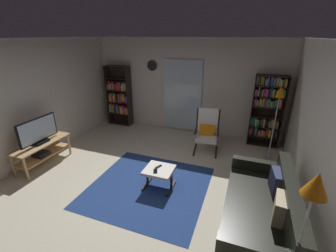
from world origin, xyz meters
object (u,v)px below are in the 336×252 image
ottoman (159,172)px  leather_sofa (262,211)px  bookshelf_near_tv (119,97)px  cell_phone (155,171)px  tv_remote (158,167)px  floor_lamp_by_shelf (278,104)px  television (38,132)px  floor_lamp_by_sofa (312,200)px  tv_stand (42,150)px  wall_clock (152,66)px  bookshelf_near_sofa (267,109)px  lounge_armchair (207,130)px

ottoman → leather_sofa: bearing=-11.7°
bookshelf_near_tv → leather_sofa: size_ratio=0.92×
cell_phone → tv_remote: bearing=68.3°
cell_phone → floor_lamp_by_shelf: floor_lamp_by_shelf is taller
leather_sofa → cell_phone: (-1.79, 0.27, 0.10)m
television → floor_lamp_by_sofa: 4.83m
tv_stand → cell_phone: size_ratio=8.86×
bookshelf_near_tv → ottoman: bearing=-47.4°
television → bookshelf_near_tv: 2.76m
leather_sofa → ottoman: 1.80m
television → leather_sofa: bearing=-2.9°
floor_lamp_by_sofa → tv_remote: bearing=145.9°
bookshelf_near_tv → wall_clock: bearing=7.2°
leather_sofa → wall_clock: size_ratio=6.84×
television → wall_clock: size_ratio=3.12×
floor_lamp_by_sofa → floor_lamp_by_shelf: size_ratio=0.95×
bookshelf_near_sofa → bookshelf_near_tv: bearing=179.5°
television → floor_lamp_by_sofa: size_ratio=0.57×
leather_sofa → tv_remote: size_ratio=13.78×
leather_sofa → wall_clock: 4.64m
bookshelf_near_tv → television: bearing=-95.5°
tv_remote → cell_phone: size_ratio=1.03×
cell_phone → wall_clock: bearing=91.9°
television → floor_lamp_by_shelf: size_ratio=0.54×
tv_stand → cell_phone: (2.63, 0.05, 0.05)m
wall_clock → cell_phone: bearing=-65.5°
tv_stand → tv_remote: 2.64m
tv_stand → wall_clock: bearing=65.1°
lounge_armchair → tv_remote: bearing=-107.9°
tv_stand → bookshelf_near_tv: bearing=84.5°
floor_lamp_by_shelf → floor_lamp_by_sofa: bearing=-89.4°
tv_stand → lounge_armchair: lounge_armchair is taller
tv_remote → bookshelf_near_tv: bearing=157.5°
tv_stand → leather_sofa: (4.42, -0.21, -0.05)m
cell_phone → bookshelf_near_sofa: bearing=32.6°
wall_clock → tv_remote: bearing=-64.4°
bookshelf_near_sofa → tv_remote: bookshelf_near_sofa is taller
cell_phone → floor_lamp_by_shelf: 2.93m
tv_remote → tv_stand: bearing=-150.9°
lounge_armchair → cell_phone: lounge_armchair is taller
leather_sofa → cell_phone: leather_sofa is taller
television → leather_sofa: size_ratio=0.46×
bookshelf_near_tv → leather_sofa: (4.15, -2.97, -0.58)m
television → bookshelf_near_sofa: 5.24m
tv_stand → cell_phone: 2.63m
lounge_armchair → ottoman: (-0.52, -1.78, -0.22)m
bookshelf_near_sofa → ottoman: (-1.82, -2.57, -0.65)m
bookshelf_near_tv → tv_remote: (2.36, -2.55, -0.47)m
leather_sofa → lounge_armchair: bearing=120.0°
bookshelf_near_tv → tv_remote: bookshelf_near_tv is taller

